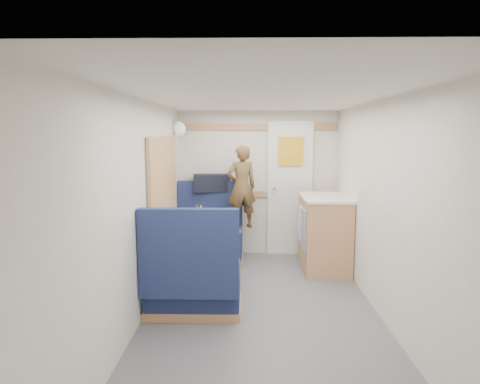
{
  "coord_description": "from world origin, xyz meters",
  "views": [
    {
      "loc": [
        -0.13,
        -3.7,
        1.69
      ],
      "look_at": [
        -0.22,
        0.9,
        1.06
      ],
      "focal_mm": 32.0,
      "sensor_mm": 36.0,
      "label": 1
    }
  ],
  "objects_px": {
    "duffel_bag": "(212,183)",
    "pepper_grinder": "(204,216)",
    "tumbler_left": "(186,222)",
    "beer_glass": "(223,214)",
    "cheese_block": "(199,222)",
    "wine_glass": "(189,213)",
    "bread_loaf": "(221,214)",
    "dinette_table": "(202,234)",
    "dome_light": "(178,129)",
    "person": "(241,187)",
    "orange_fruit": "(208,221)",
    "tray": "(220,224)",
    "tumbler_mid": "(199,210)",
    "galley_counter": "(324,232)",
    "salt_grinder": "(197,215)",
    "tumbler_right": "(210,214)",
    "bench_near": "(193,284)",
    "bench_far": "(209,239)"
  },
  "relations": [
    {
      "from": "dome_light",
      "to": "person",
      "type": "relative_size",
      "value": 0.18
    },
    {
      "from": "dome_light",
      "to": "orange_fruit",
      "type": "bearing_deg",
      "value": -66.64
    },
    {
      "from": "tumbler_right",
      "to": "cheese_block",
      "type": "bearing_deg",
      "value": -104.72
    },
    {
      "from": "wine_glass",
      "to": "dome_light",
      "type": "bearing_deg",
      "value": 105.13
    },
    {
      "from": "tumbler_left",
      "to": "beer_glass",
      "type": "bearing_deg",
      "value": 54.25
    },
    {
      "from": "orange_fruit",
      "to": "bread_loaf",
      "type": "relative_size",
      "value": 0.35
    },
    {
      "from": "dinette_table",
      "to": "duffel_bag",
      "type": "relative_size",
      "value": 1.86
    },
    {
      "from": "dinette_table",
      "to": "galley_counter",
      "type": "relative_size",
      "value": 1.0
    },
    {
      "from": "tumbler_right",
      "to": "bench_near",
      "type": "bearing_deg",
      "value": -94.88
    },
    {
      "from": "tray",
      "to": "wine_glass",
      "type": "xyz_separation_m",
      "value": [
        -0.34,
        0.06,
        0.11
      ]
    },
    {
      "from": "pepper_grinder",
      "to": "tray",
      "type": "bearing_deg",
      "value": -47.15
    },
    {
      "from": "cheese_block",
      "to": "wine_glass",
      "type": "distance_m",
      "value": 0.17
    },
    {
      "from": "bench_far",
      "to": "person",
      "type": "xyz_separation_m",
      "value": [
        0.43,
        0.02,
        0.7
      ]
    },
    {
      "from": "galley_counter",
      "to": "bench_far",
      "type": "bearing_deg",
      "value": 167.9
    },
    {
      "from": "person",
      "to": "bread_loaf",
      "type": "height_order",
      "value": "person"
    },
    {
      "from": "orange_fruit",
      "to": "cheese_block",
      "type": "distance_m",
      "value": 0.1
    },
    {
      "from": "bench_near",
      "to": "tumbler_left",
      "type": "height_order",
      "value": "bench_near"
    },
    {
      "from": "galley_counter",
      "to": "tumbler_right",
      "type": "xyz_separation_m",
      "value": [
        -1.39,
        -0.47,
        0.31
      ]
    },
    {
      "from": "tumbler_left",
      "to": "bread_loaf",
      "type": "distance_m",
      "value": 0.6
    },
    {
      "from": "pepper_grinder",
      "to": "bread_loaf",
      "type": "relative_size",
      "value": 0.47
    },
    {
      "from": "person",
      "to": "duffel_bag",
      "type": "relative_size",
      "value": 2.21
    },
    {
      "from": "duffel_bag",
      "to": "pepper_grinder",
      "type": "relative_size",
      "value": 4.79
    },
    {
      "from": "duffel_bag",
      "to": "bread_loaf",
      "type": "distance_m",
      "value": 0.98
    },
    {
      "from": "orange_fruit",
      "to": "pepper_grinder",
      "type": "xyz_separation_m",
      "value": [
        -0.06,
        0.25,
        -0.0
      ]
    },
    {
      "from": "cheese_block",
      "to": "salt_grinder",
      "type": "relative_size",
      "value": 1.03
    },
    {
      "from": "bread_loaf",
      "to": "tumbler_mid",
      "type": "bearing_deg",
      "value": 145.11
    },
    {
      "from": "tray",
      "to": "wine_glass",
      "type": "distance_m",
      "value": 0.36
    },
    {
      "from": "person",
      "to": "tumbler_mid",
      "type": "xyz_separation_m",
      "value": [
        -0.5,
        -0.51,
        -0.22
      ]
    },
    {
      "from": "bench_far",
      "to": "salt_grinder",
      "type": "height_order",
      "value": "bench_far"
    },
    {
      "from": "dinette_table",
      "to": "bread_loaf",
      "type": "distance_m",
      "value": 0.34
    },
    {
      "from": "galley_counter",
      "to": "beer_glass",
      "type": "xyz_separation_m",
      "value": [
        -1.24,
        -0.37,
        0.3
      ]
    },
    {
      "from": "wine_glass",
      "to": "duffel_bag",
      "type": "bearing_deg",
      "value": 83.85
    },
    {
      "from": "bench_far",
      "to": "orange_fruit",
      "type": "xyz_separation_m",
      "value": [
        0.09,
        -1.13,
        0.48
      ]
    },
    {
      "from": "galley_counter",
      "to": "salt_grinder",
      "type": "height_order",
      "value": "galley_counter"
    },
    {
      "from": "orange_fruit",
      "to": "beer_glass",
      "type": "bearing_deg",
      "value": 73.12
    },
    {
      "from": "tumbler_left",
      "to": "pepper_grinder",
      "type": "relative_size",
      "value": 1.07
    },
    {
      "from": "dome_light",
      "to": "orange_fruit",
      "type": "height_order",
      "value": "dome_light"
    },
    {
      "from": "wine_glass",
      "to": "tumbler_mid",
      "type": "xyz_separation_m",
      "value": [
        0.04,
        0.53,
        -0.06
      ]
    },
    {
      "from": "wine_glass",
      "to": "pepper_grinder",
      "type": "xyz_separation_m",
      "value": [
        0.15,
        0.14,
        -0.07
      ]
    },
    {
      "from": "pepper_grinder",
      "to": "bench_near",
      "type": "bearing_deg",
      "value": -91.8
    },
    {
      "from": "bench_far",
      "to": "salt_grinder",
      "type": "bearing_deg",
      "value": -94.87
    },
    {
      "from": "bench_far",
      "to": "bench_near",
      "type": "distance_m",
      "value": 1.73
    },
    {
      "from": "orange_fruit",
      "to": "tumbler_right",
      "type": "relative_size",
      "value": 0.67
    },
    {
      "from": "duffel_bag",
      "to": "cheese_block",
      "type": "height_order",
      "value": "duffel_bag"
    },
    {
      "from": "wine_glass",
      "to": "tumbler_left",
      "type": "xyz_separation_m",
      "value": [
        -0.01,
        -0.16,
        -0.07
      ]
    },
    {
      "from": "dinette_table",
      "to": "dome_light",
      "type": "xyz_separation_m",
      "value": [
        -0.39,
        0.85,
        1.18
      ]
    },
    {
      "from": "bench_far",
      "to": "wine_glass",
      "type": "distance_m",
      "value": 1.16
    },
    {
      "from": "person",
      "to": "beer_glass",
      "type": "height_order",
      "value": "person"
    },
    {
      "from": "tray",
      "to": "tumbler_right",
      "type": "height_order",
      "value": "tumbler_right"
    },
    {
      "from": "bench_near",
      "to": "tray",
      "type": "distance_m",
      "value": 0.81
    }
  ]
}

